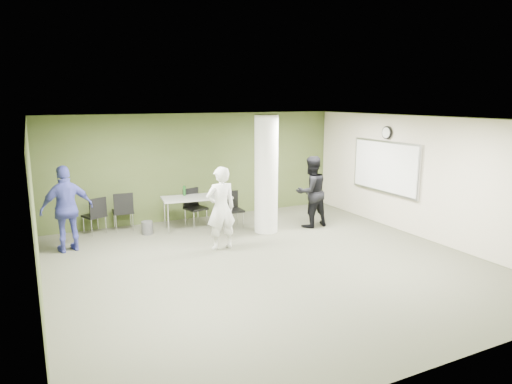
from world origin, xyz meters
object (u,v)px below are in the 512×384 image
man_blue (67,209)px  chair_back_left (96,213)px  woman_white (221,208)px  man_black (311,192)px  folding_table (197,199)px

man_blue → chair_back_left: bearing=-135.4°
chair_back_left → woman_white: (2.26, -2.31, 0.37)m
woman_white → man_black: bearing=-168.6°
woman_white → folding_table: bearing=-93.8°
man_black → man_blue: bearing=-11.4°
chair_back_left → woman_white: size_ratio=0.50×
man_black → woman_white: bearing=8.6°
folding_table → chair_back_left: bearing=173.5°
chair_back_left → man_blue: bearing=33.8°
folding_table → man_black: 2.85m
chair_back_left → woman_white: woman_white is taller
folding_table → chair_back_left: folding_table is taller
folding_table → man_blue: size_ratio=0.96×
woman_white → man_black: size_ratio=1.00×
chair_back_left → woman_white: 3.25m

